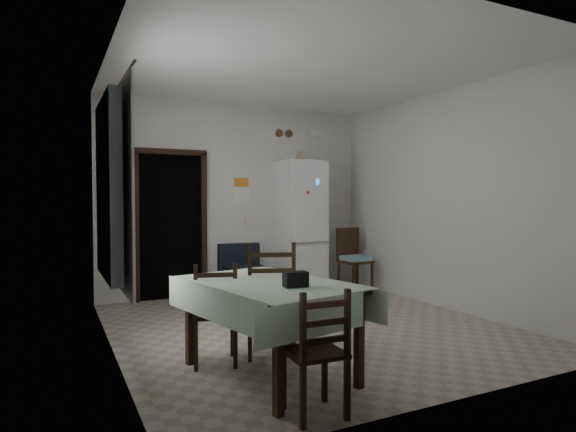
# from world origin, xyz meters

# --- Properties ---
(ground) EXTENTS (4.50, 4.50, 0.00)m
(ground) POSITION_xyz_m (0.00, 0.00, 0.00)
(ground) COLOR #A99E8A
(ground) RESTS_ON ground
(ceiling) EXTENTS (4.20, 4.50, 0.02)m
(ceiling) POSITION_xyz_m (0.00, 0.00, 2.90)
(ceiling) COLOR white
(ceiling) RESTS_ON ground
(wall_back) EXTENTS (4.20, 0.02, 2.90)m
(wall_back) POSITION_xyz_m (0.00, 2.25, 1.45)
(wall_back) COLOR silver
(wall_back) RESTS_ON ground
(wall_front) EXTENTS (4.20, 0.02, 2.90)m
(wall_front) POSITION_xyz_m (0.00, -2.25, 1.45)
(wall_front) COLOR silver
(wall_front) RESTS_ON ground
(wall_left) EXTENTS (0.02, 4.50, 2.90)m
(wall_left) POSITION_xyz_m (-2.10, 0.00, 1.45)
(wall_left) COLOR silver
(wall_left) RESTS_ON ground
(wall_right) EXTENTS (0.02, 4.50, 2.90)m
(wall_right) POSITION_xyz_m (2.10, 0.00, 1.45)
(wall_right) COLOR silver
(wall_right) RESTS_ON ground
(doorway) EXTENTS (1.06, 0.52, 2.22)m
(doorway) POSITION_xyz_m (-1.05, 2.45, 1.06)
(doorway) COLOR black
(doorway) RESTS_ON ground
(window_recess) EXTENTS (0.10, 1.20, 1.60)m
(window_recess) POSITION_xyz_m (-2.15, -0.20, 1.55)
(window_recess) COLOR silver
(window_recess) RESTS_ON ground
(curtain) EXTENTS (0.02, 1.45, 1.85)m
(curtain) POSITION_xyz_m (-2.04, -0.20, 1.55)
(curtain) COLOR beige
(curtain) RESTS_ON ground
(curtain_rod) EXTENTS (0.02, 1.60, 0.02)m
(curtain_rod) POSITION_xyz_m (-2.03, -0.20, 2.50)
(curtain_rod) COLOR black
(curtain_rod) RESTS_ON ground
(calendar) EXTENTS (0.28, 0.02, 0.40)m
(calendar) POSITION_xyz_m (0.05, 2.24, 1.62)
(calendar) COLOR white
(calendar) RESTS_ON ground
(calendar_image) EXTENTS (0.24, 0.01, 0.14)m
(calendar_image) POSITION_xyz_m (0.05, 2.23, 1.72)
(calendar_image) COLOR orange
(calendar_image) RESTS_ON ground
(light_switch) EXTENTS (0.08, 0.02, 0.12)m
(light_switch) POSITION_xyz_m (0.15, 2.24, 1.10)
(light_switch) COLOR beige
(light_switch) RESTS_ON ground
(vent_left) EXTENTS (0.12, 0.03, 0.12)m
(vent_left) POSITION_xyz_m (0.70, 2.23, 2.52)
(vent_left) COLOR brown
(vent_left) RESTS_ON ground
(vent_right) EXTENTS (0.12, 0.03, 0.12)m
(vent_right) POSITION_xyz_m (0.88, 2.23, 2.52)
(vent_right) COLOR brown
(vent_right) RESTS_ON ground
(emergency_light) EXTENTS (0.25, 0.07, 0.09)m
(emergency_light) POSITION_xyz_m (1.35, 2.21, 2.55)
(emergency_light) COLOR white
(emergency_light) RESTS_ON ground
(fridge) EXTENTS (0.68, 0.68, 2.06)m
(fridge) POSITION_xyz_m (0.92, 1.93, 1.03)
(fridge) COLOR white
(fridge) RESTS_ON ground
(tan_cone) EXTENTS (0.22, 0.22, 0.16)m
(tan_cone) POSITION_xyz_m (0.89, 1.87, 2.14)
(tan_cone) COLOR tan
(tan_cone) RESTS_ON fridge
(navy_seat) EXTENTS (0.68, 0.66, 0.78)m
(navy_seat) POSITION_xyz_m (-0.02, 1.93, 0.39)
(navy_seat) COLOR black
(navy_seat) RESTS_ON ground
(corner_chair) EXTENTS (0.46, 0.46, 1.00)m
(corner_chair) POSITION_xyz_m (1.68, 1.51, 0.50)
(corner_chair) COLOR black
(corner_chair) RESTS_ON ground
(dining_table) EXTENTS (1.27, 1.67, 0.78)m
(dining_table) POSITION_xyz_m (-1.02, -1.20, 0.39)
(dining_table) COLOR #B3CBAD
(dining_table) RESTS_ON ground
(black_bag) EXTENTS (0.19, 0.13, 0.12)m
(black_bag) POSITION_xyz_m (-0.93, -1.50, 0.84)
(black_bag) COLOR black
(black_bag) RESTS_ON dining_table
(dining_chair_far_left) EXTENTS (0.48, 0.48, 0.91)m
(dining_chair_far_left) POSITION_xyz_m (-1.33, -0.72, 0.45)
(dining_chair_far_left) COLOR black
(dining_chair_far_left) RESTS_ON ground
(dining_chair_far_right) EXTENTS (0.59, 0.59, 1.07)m
(dining_chair_far_right) POSITION_xyz_m (-0.78, -0.71, 0.53)
(dining_chair_far_right) COLOR black
(dining_chair_far_right) RESTS_ON ground
(dining_chair_near_head) EXTENTS (0.39, 0.39, 0.87)m
(dining_chair_near_head) POSITION_xyz_m (-1.04, -2.00, 0.44)
(dining_chair_near_head) COLOR black
(dining_chair_near_head) RESTS_ON ground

